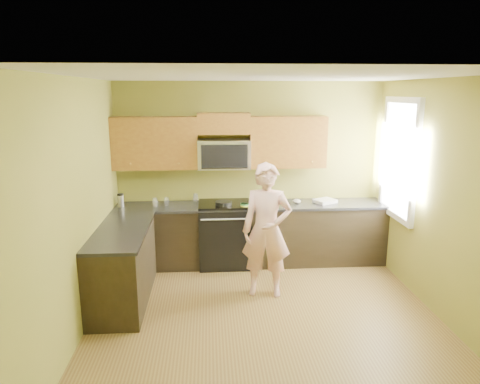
{
  "coord_description": "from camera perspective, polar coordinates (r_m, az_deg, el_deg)",
  "views": [
    {
      "loc": [
        -0.62,
        -4.52,
        2.55
      ],
      "look_at": [
        -0.2,
        1.3,
        1.2
      ],
      "focal_mm": 32.58,
      "sensor_mm": 36.0,
      "label": 1
    }
  ],
  "objects": [
    {
      "name": "upper_cab_over_mw",
      "position": [
        6.37,
        -2.17,
        8.97
      ],
      "size": [
        0.76,
        0.33,
        0.3
      ],
      "primitive_type": "cube",
      "color": "#8C6020",
      "rests_on": "wall_back"
    },
    {
      "name": "glass_b",
      "position": [
        6.44,
        -11.08,
        -1.32
      ],
      "size": [
        0.08,
        0.08,
        0.12
      ],
      "primitive_type": "cylinder",
      "rotation": [
        0.0,
        0.0,
        -0.14
      ],
      "color": "silver",
      "rests_on": "countertop_back"
    },
    {
      "name": "travel_mug",
      "position": [
        6.53,
        -15.3,
        -1.89
      ],
      "size": [
        0.11,
        0.11,
        0.2
      ],
      "primitive_type": null,
      "rotation": [
        0.0,
        0.0,
        0.24
      ],
      "color": "silver",
      "rests_on": "countertop_back"
    },
    {
      "name": "wall_back",
      "position": [
        6.65,
        1.28,
        2.64
      ],
      "size": [
        4.0,
        0.0,
        4.0
      ],
      "primitive_type": "plane",
      "rotation": [
        1.57,
        0.0,
        0.0
      ],
      "color": "olive",
      "rests_on": "ground"
    },
    {
      "name": "stove",
      "position": [
        6.53,
        -2.0,
        -5.49
      ],
      "size": [
        0.76,
        0.65,
        0.95
      ],
      "primitive_type": null,
      "color": "black",
      "rests_on": "floor"
    },
    {
      "name": "ceiling",
      "position": [
        4.56,
        3.82,
        14.9
      ],
      "size": [
        4.0,
        4.0,
        0.0
      ],
      "primitive_type": "plane",
      "rotation": [
        3.14,
        0.0,
        0.0
      ],
      "color": "white",
      "rests_on": "ground"
    },
    {
      "name": "napkin_b",
      "position": [
        6.54,
        7.44,
        -1.21
      ],
      "size": [
        0.16,
        0.17,
        0.07
      ],
      "primitive_type": "ellipsoid",
      "rotation": [
        0.0,
        0.0,
        0.37
      ],
      "color": "silver",
      "rests_on": "countertop_back"
    },
    {
      "name": "cabinet_back_run",
      "position": [
        6.59,
        1.49,
        -5.63
      ],
      "size": [
        4.0,
        0.6,
        0.88
      ],
      "primitive_type": "cube",
      "color": "black",
      "rests_on": "floor"
    },
    {
      "name": "frying_pan",
      "position": [
        6.3,
        -2.15,
        -1.69
      ],
      "size": [
        0.27,
        0.44,
        0.06
      ],
      "primitive_type": null,
      "rotation": [
        0.0,
        0.0,
        -0.06
      ],
      "color": "black",
      "rests_on": "stove"
    },
    {
      "name": "upper_cab_left",
      "position": [
        6.49,
        -10.9,
        3.04
      ],
      "size": [
        1.22,
        0.33,
        0.75
      ],
      "primitive_type": null,
      "color": "#8C6020",
      "rests_on": "wall_back"
    },
    {
      "name": "microwave",
      "position": [
        6.42,
        -2.11,
        3.15
      ],
      "size": [
        0.76,
        0.4,
        0.42
      ],
      "primitive_type": null,
      "color": "silver",
      "rests_on": "wall_back"
    },
    {
      "name": "glass_c",
      "position": [
        6.63,
        -5.84,
        -0.74
      ],
      "size": [
        0.08,
        0.08,
        0.12
      ],
      "primitive_type": "cylinder",
      "rotation": [
        0.0,
        0.0,
        0.23
      ],
      "color": "silver",
      "rests_on": "countertop_back"
    },
    {
      "name": "woman",
      "position": [
        5.48,
        3.52,
        -5.05
      ],
      "size": [
        0.68,
        0.51,
        1.7
      ],
      "primitive_type": "imported",
      "rotation": [
        0.0,
        0.0,
        -0.18
      ],
      "color": "#F38979",
      "rests_on": "floor"
    },
    {
      "name": "glass_a",
      "position": [
        6.46,
        -9.59,
        -1.22
      ],
      "size": [
        0.08,
        0.08,
        0.12
      ],
      "primitive_type": "cylinder",
      "rotation": [
        0.0,
        0.0,
        0.17
      ],
      "color": "silver",
      "rests_on": "countertop_back"
    },
    {
      "name": "cabinet_left_run",
      "position": [
        5.64,
        -15.06,
        -9.41
      ],
      "size": [
        0.6,
        1.6,
        0.88
      ],
      "primitive_type": "cube",
      "color": "black",
      "rests_on": "floor"
    },
    {
      "name": "dish_towel",
      "position": [
        6.66,
        11.06,
        -1.16
      ],
      "size": [
        0.38,
        0.35,
        0.05
      ],
      "primitive_type": "cube",
      "rotation": [
        0.0,
        0.0,
        0.49
      ],
      "color": "white",
      "rests_on": "countertop_back"
    },
    {
      "name": "wall_right",
      "position": [
        5.36,
        25.29,
        -1.18
      ],
      "size": [
        0.0,
        4.0,
        4.0
      ],
      "primitive_type": "plane",
      "rotation": [
        1.57,
        0.0,
        -1.57
      ],
      "color": "olive",
      "rests_on": "ground"
    },
    {
      "name": "floor",
      "position": [
        5.22,
        3.35,
        -16.21
      ],
      "size": [
        4.0,
        4.0,
        0.0
      ],
      "primitive_type": "plane",
      "color": "brown",
      "rests_on": "ground"
    },
    {
      "name": "wall_left",
      "position": [
        4.87,
        -20.45,
        -2.06
      ],
      "size": [
        0.0,
        4.0,
        4.0
      ],
      "primitive_type": "plane",
      "rotation": [
        1.57,
        0.0,
        1.57
      ],
      "color": "olive",
      "rests_on": "ground"
    },
    {
      "name": "countertop_back",
      "position": [
        6.45,
        1.52,
        -1.79
      ],
      "size": [
        4.0,
        0.62,
        0.04
      ],
      "primitive_type": "cube",
      "color": "black",
      "rests_on": "cabinet_back_run"
    },
    {
      "name": "toast_slice",
      "position": [
        6.35,
        1.4,
        -1.77
      ],
      "size": [
        0.11,
        0.11,
        0.01
      ],
      "primitive_type": "cube",
      "rotation": [
        0.0,
        0.0,
        -0.01
      ],
      "color": "#B27F47",
      "rests_on": "countertop_back"
    },
    {
      "name": "napkin_a",
      "position": [
        6.3,
        2.32,
        -1.7
      ],
      "size": [
        0.14,
        0.15,
        0.06
      ],
      "primitive_type": "ellipsoid",
      "rotation": [
        0.0,
        0.0,
        0.27
      ],
      "color": "silver",
      "rests_on": "countertop_back"
    },
    {
      "name": "countertop_left",
      "position": [
        5.48,
        -15.24,
        -4.96
      ],
      "size": [
        0.62,
        1.6,
        0.04
      ],
      "primitive_type": "cube",
      "color": "black",
      "rests_on": "cabinet_left_run"
    },
    {
      "name": "window",
      "position": [
        6.34,
        20.17,
        4.08
      ],
      "size": [
        0.06,
        1.06,
        1.66
      ],
      "primitive_type": null,
      "color": "white",
      "rests_on": "wall_right"
    },
    {
      "name": "butter_tub",
      "position": [
        6.23,
        0.62,
        -2.12
      ],
      "size": [
        0.15,
        0.15,
        0.09
      ],
      "primitive_type": null,
      "rotation": [
        0.0,
        0.0,
        -0.3
      ],
      "color": "#ECFF43",
      "rests_on": "countertop_back"
    },
    {
      "name": "wall_front",
      "position": [
        2.86,
        9.01,
        -11.96
      ],
      "size": [
        4.0,
        0.0,
        4.0
      ],
      "primitive_type": "plane",
      "rotation": [
        -1.57,
        0.0,
        0.0
      ],
      "color": "olive",
      "rests_on": "ground"
    },
    {
      "name": "upper_cab_right",
      "position": [
        6.55,
        6.14,
        3.29
      ],
      "size": [
        1.12,
        0.33,
        0.75
      ],
      "primitive_type": null,
      "color": "#8C6020",
      "rests_on": "wall_back"
    }
  ]
}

